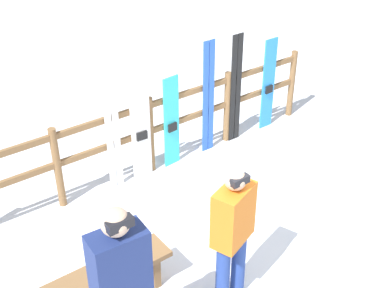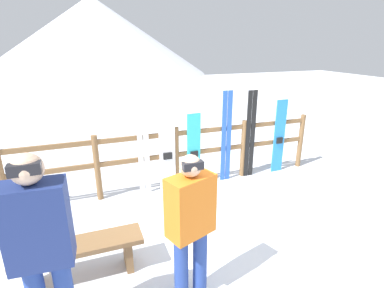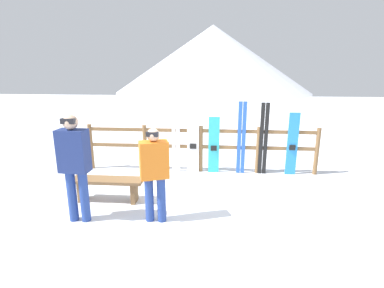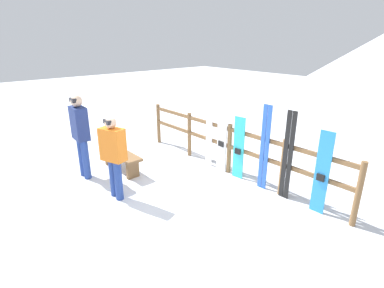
% 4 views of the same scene
% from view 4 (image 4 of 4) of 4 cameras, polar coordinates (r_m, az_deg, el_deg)
% --- Properties ---
extents(ground_plane, '(40.00, 40.00, 0.00)m').
position_cam_4_polar(ground_plane, '(5.84, -6.47, -10.65)').
color(ground_plane, white).
extents(fence, '(5.62, 0.10, 1.14)m').
position_cam_4_polar(fence, '(6.75, 7.15, -0.02)').
color(fence, brown).
rests_on(fence, ground).
extents(bench, '(1.38, 0.36, 0.46)m').
position_cam_4_polar(bench, '(7.09, -13.43, -2.37)').
color(bench, brown).
rests_on(bench, ground).
extents(person_navy, '(0.49, 0.29, 1.82)m').
position_cam_4_polar(person_navy, '(6.77, -20.50, 2.29)').
color(person_navy, navy).
rests_on(person_navy, ground).
extents(person_orange, '(0.52, 0.39, 1.61)m').
position_cam_4_polar(person_orange, '(5.72, -14.75, -1.66)').
color(person_orange, navy).
rests_on(person_orange, ground).
extents(ski_pair_white, '(0.20, 0.02, 1.78)m').
position_cam_4_polar(ski_pair_white, '(7.04, 3.28, 2.73)').
color(ski_pair_white, white).
rests_on(ski_pair_white, ground).
extents(snowboard_white, '(0.29, 0.06, 1.47)m').
position_cam_4_polar(snowboard_white, '(6.81, 5.69, 0.63)').
color(snowboard_white, white).
rests_on(snowboard_white, ground).
extents(snowboard_cyan, '(0.26, 0.07, 1.38)m').
position_cam_4_polar(snowboard_cyan, '(6.51, 8.87, -0.82)').
color(snowboard_cyan, '#2DBFCC').
rests_on(snowboard_cyan, ground).
extents(ski_pair_blue, '(0.20, 0.02, 1.75)m').
position_cam_4_polar(ski_pair_blue, '(6.08, 13.66, -0.77)').
color(ski_pair_blue, blue).
rests_on(ski_pair_blue, ground).
extents(ski_pair_black, '(0.19, 0.02, 1.72)m').
position_cam_4_polar(ski_pair_black, '(5.82, 17.76, -2.20)').
color(ski_pair_black, black).
rests_on(ski_pair_black, ground).
extents(snowboard_blue, '(0.25, 0.06, 1.50)m').
position_cam_4_polar(snowboard_blue, '(5.58, 23.49, -5.16)').
color(snowboard_blue, '#288CE0').
rests_on(snowboard_blue, ground).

